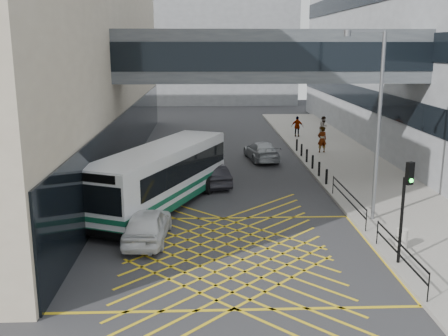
{
  "coord_description": "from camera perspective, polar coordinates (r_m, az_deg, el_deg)",
  "views": [
    {
      "loc": [
        -0.91,
        -19.48,
        8.13
      ],
      "look_at": [
        0.0,
        4.0,
        2.6
      ],
      "focal_mm": 42.0,
      "sensor_mm": 36.0,
      "label": 1
    }
  ],
  "objects": [
    {
      "name": "skybridge",
      "position": [
        31.73,
        4.97,
        12.05
      ],
      "size": [
        20.0,
        4.1,
        3.0
      ],
      "color": "#484D52",
      "rests_on": "ground"
    },
    {
      "name": "building_far",
      "position": [
        79.5,
        -3.09,
        13.85
      ],
      "size": [
        28.0,
        16.0,
        18.0
      ],
      "primitive_type": "cube",
      "color": "gray",
      "rests_on": "ground"
    },
    {
      "name": "box_junction",
      "position": [
        21.13,
        0.42,
        -9.38
      ],
      "size": [
        12.0,
        9.0,
        0.01
      ],
      "color": "gold",
      "rests_on": "ground"
    },
    {
      "name": "ground",
      "position": [
        21.13,
        0.42,
        -9.39
      ],
      "size": [
        120.0,
        120.0,
        0.0
      ],
      "primitive_type": "plane",
      "color": "#333335"
    },
    {
      "name": "pedestrian_b",
      "position": [
        47.02,
        10.79,
        4.4
      ],
      "size": [
        1.04,
        1.0,
        1.86
      ],
      "primitive_type": "imported",
      "rotation": [
        0.0,
        0.0,
        0.71
      ],
      "color": "gray",
      "rests_on": "pavement"
    },
    {
      "name": "car_dark",
      "position": [
        30.92,
        -1.27,
        -0.79
      ],
      "size": [
        2.58,
        4.35,
        1.28
      ],
      "primitive_type": "imported",
      "rotation": [
        0.0,
        0.0,
        3.4
      ],
      "color": "black",
      "rests_on": "ground"
    },
    {
      "name": "pavement",
      "position": [
        36.77,
        13.48,
        0.22
      ],
      "size": [
        6.0,
        54.0,
        0.16
      ],
      "primitive_type": "cube",
      "color": "gray",
      "rests_on": "ground"
    },
    {
      "name": "street_lamp",
      "position": [
        24.58,
        16.14,
        5.56
      ],
      "size": [
        1.96,
        0.45,
        8.61
      ],
      "rotation": [
        0.0,
        0.0,
        0.11
      ],
      "color": "slate",
      "rests_on": "pavement"
    },
    {
      "name": "litter_bin",
      "position": [
        22.34,
        18.78,
        -7.29
      ],
      "size": [
        0.47,
        0.47,
        0.81
      ],
      "primitive_type": "cylinder",
      "color": "#ADA89E",
      "rests_on": "pavement"
    },
    {
      "name": "pedestrian_c",
      "position": [
        47.1,
        7.99,
        4.49
      ],
      "size": [
        1.18,
        0.82,
        1.82
      ],
      "primitive_type": "imported",
      "rotation": [
        0.0,
        0.0,
        2.83
      ],
      "color": "gray",
      "rests_on": "pavement"
    },
    {
      "name": "car_white",
      "position": [
        22.5,
        -8.34,
        -6.1
      ],
      "size": [
        2.17,
        4.71,
        1.47
      ],
      "primitive_type": "imported",
      "rotation": [
        0.0,
        0.0,
        3.08
      ],
      "color": "white",
      "rests_on": "ground"
    },
    {
      "name": "pedestrian_a",
      "position": [
        40.43,
        10.62,
        3.06
      ],
      "size": [
        0.87,
        0.69,
        1.97
      ],
      "primitive_type": "imported",
      "rotation": [
        0.0,
        0.0,
        3.33
      ],
      "color": "gray",
      "rests_on": "pavement"
    },
    {
      "name": "traffic_light",
      "position": [
        20.16,
        19.15,
        -3.12
      ],
      "size": [
        0.32,
        0.46,
        3.91
      ],
      "rotation": [
        0.0,
        0.0,
        0.41
      ],
      "color": "black",
      "rests_on": "pavement"
    },
    {
      "name": "kerb_railings",
      "position": [
        23.55,
        15.41,
        -5.19
      ],
      "size": [
        0.05,
        12.54,
        1.0
      ],
      "color": "black",
      "rests_on": "pavement"
    },
    {
      "name": "bus",
      "position": [
        26.77,
        -6.75,
        -0.8
      ],
      "size": [
        6.78,
        11.25,
        3.13
      ],
      "rotation": [
        0.0,
        0.0,
        -0.41
      ],
      "color": "silver",
      "rests_on": "ground"
    },
    {
      "name": "car_silver",
      "position": [
        37.88,
        4.11,
        1.93
      ],
      "size": [
        2.55,
        4.86,
        1.45
      ],
      "primitive_type": "imported",
      "rotation": [
        0.0,
        0.0,
        3.27
      ],
      "color": "#979BA0",
      "rests_on": "ground"
    },
    {
      "name": "bollards",
      "position": [
        36.01,
        9.3,
        1.01
      ],
      "size": [
        0.14,
        10.14,
        0.9
      ],
      "color": "black",
      "rests_on": "pavement"
    }
  ]
}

